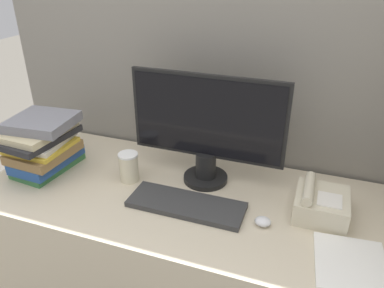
{
  "coord_description": "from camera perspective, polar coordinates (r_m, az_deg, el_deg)",
  "views": [
    {
      "loc": [
        0.44,
        -0.77,
        1.6
      ],
      "look_at": [
        0.02,
        0.37,
        0.97
      ],
      "focal_mm": 35.0,
      "sensor_mm": 36.0,
      "label": 1
    }
  ],
  "objects": [
    {
      "name": "desk",
      "position": [
        1.71,
        -1.24,
        -18.3
      ],
      "size": [
        1.58,
        0.68,
        0.77
      ],
      "color": "beige",
      "rests_on": "ground_plane"
    },
    {
      "name": "cubicle_panel_rear",
      "position": [
        1.72,
        3.12,
        1.71
      ],
      "size": [
        1.98,
        0.04,
        1.72
      ],
      "color": "gray",
      "rests_on": "ground_plane"
    },
    {
      "name": "keyboard",
      "position": [
        1.39,
        -0.87,
        -9.22
      ],
      "size": [
        0.43,
        0.15,
        0.02
      ],
      "color": "#333333",
      "rests_on": "desk"
    },
    {
      "name": "mouse",
      "position": [
        1.32,
        10.75,
        -11.53
      ],
      "size": [
        0.06,
        0.05,
        0.03
      ],
      "color": "silver",
      "rests_on": "desk"
    },
    {
      "name": "desk_telephone",
      "position": [
        1.4,
        18.96,
        -8.62
      ],
      "size": [
        0.18,
        0.19,
        0.12
      ],
      "color": "beige",
      "rests_on": "desk"
    },
    {
      "name": "book_stack",
      "position": [
        1.67,
        -21.68,
        -0.04
      ],
      "size": [
        0.26,
        0.32,
        0.24
      ],
      "color": "#38723F",
      "rests_on": "desk"
    },
    {
      "name": "coffee_cup",
      "position": [
        1.53,
        -9.59,
        -3.47
      ],
      "size": [
        0.08,
        0.08,
        0.12
      ],
      "color": "beige",
      "rests_on": "desk"
    },
    {
      "name": "paper_pile",
      "position": [
        1.26,
        23.05,
        -16.53
      ],
      "size": [
        0.23,
        0.26,
        0.01
      ],
      "color": "white",
      "rests_on": "desk"
    },
    {
      "name": "monitor",
      "position": [
        1.44,
        2.25,
        2.15
      ],
      "size": [
        0.61,
        0.18,
        0.44
      ],
      "color": "black",
      "rests_on": "desk"
    }
  ]
}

